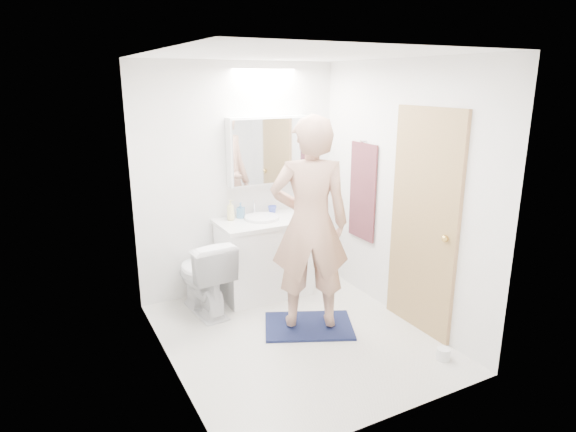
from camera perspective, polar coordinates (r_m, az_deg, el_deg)
floor at (r=4.49m, az=0.95°, el=-13.86°), size 2.50×2.50×0.00m
ceiling at (r=3.91m, az=1.12°, el=18.37°), size 2.50×2.50×0.00m
wall_back at (r=5.14m, az=-5.72°, el=4.21°), size 2.50×0.00×2.50m
wall_front at (r=3.05m, az=12.43°, el=-4.15°), size 2.50×0.00×2.50m
wall_left at (r=3.66m, az=-14.26°, el=-0.95°), size 0.00×2.50×2.50m
wall_right at (r=4.66m, az=12.99°, el=2.67°), size 0.00×2.50×2.50m
vanity_cabinet at (r=5.17m, az=-2.86°, el=-5.03°), size 0.90×0.55×0.78m
countertop at (r=5.04m, az=-2.92°, el=-0.67°), size 0.95×0.58×0.04m
sink_basin at (r=5.05m, az=-3.07°, el=-0.20°), size 0.36×0.36×0.03m
faucet at (r=5.20m, az=-3.96°, el=0.99°), size 0.02×0.02×0.16m
medicine_cabinet at (r=5.14m, az=-2.37°, el=7.67°), size 0.88×0.14×0.70m
mirror_panel at (r=5.08m, az=-1.99°, el=7.56°), size 0.84×0.01×0.66m
toilet at (r=4.84m, az=-9.86°, el=-6.86°), size 0.49×0.78×0.76m
bath_rug at (r=4.64m, az=2.43°, el=-12.70°), size 0.96×0.84×0.02m
person at (r=4.26m, az=2.58°, el=-0.96°), size 0.82×0.70×1.90m
door at (r=4.44m, az=15.55°, el=-0.80°), size 0.04×0.80×2.00m
door_knob at (r=4.23m, az=17.86°, el=-2.53°), size 0.06×0.06×0.06m
towel at (r=5.08m, az=8.72°, el=2.82°), size 0.02×0.42×1.00m
towel_hook at (r=4.99m, az=8.84°, el=8.63°), size 0.07×0.02×0.02m
soap_bottle_a at (r=5.03m, az=-6.72°, el=0.70°), size 0.12×0.12×0.21m
soap_bottle_b at (r=5.10m, az=-5.55°, el=0.67°), size 0.10×0.10×0.16m
toothbrush_cup at (r=5.23m, az=-1.85°, el=0.71°), size 0.11×0.11×0.09m
toilet_paper_roll at (r=4.34m, az=17.68°, el=-15.11°), size 0.11×0.11×0.10m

